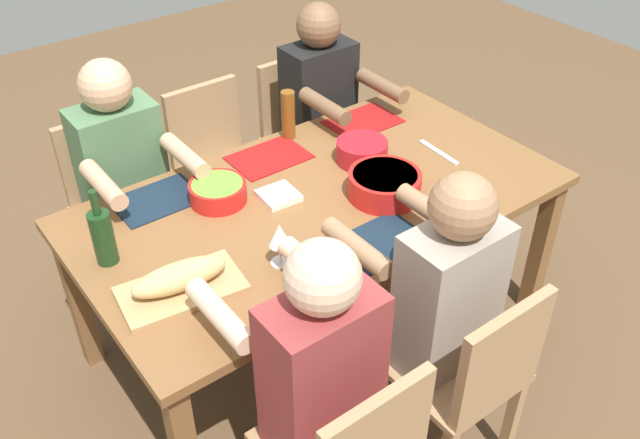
# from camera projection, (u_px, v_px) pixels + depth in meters

# --- Properties ---
(ground_plane) EXTENTS (8.00, 8.00, 0.00)m
(ground_plane) POSITION_uv_depth(u_px,v_px,m) (320.00, 330.00, 3.12)
(ground_plane) COLOR brown
(dining_table) EXTENTS (1.88, 1.04, 0.74)m
(dining_table) POSITION_uv_depth(u_px,v_px,m) (320.00, 212.00, 2.72)
(dining_table) COLOR brown
(dining_table) RESTS_ON ground_plane
(diner_near_left) EXTENTS (0.41, 0.53, 1.20)m
(diner_near_left) POSITION_uv_depth(u_px,v_px,m) (314.00, 370.00, 2.04)
(diner_near_left) COLOR #2D2D38
(diner_near_left) RESTS_ON ground_plane
(chair_far_right) EXTENTS (0.40, 0.40, 0.85)m
(chair_far_right) POSITION_uv_depth(u_px,v_px,m) (303.00, 130.00, 3.62)
(chair_far_right) COLOR #A87F56
(chair_far_right) RESTS_ON ground_plane
(diner_far_right) EXTENTS (0.41, 0.53, 1.20)m
(diner_far_right) POSITION_uv_depth(u_px,v_px,m) (324.00, 106.00, 3.37)
(diner_far_right) COLOR #2D2D38
(diner_far_right) RESTS_ON ground_plane
(chair_far_center) EXTENTS (0.40, 0.40, 0.85)m
(chair_far_center) POSITION_uv_depth(u_px,v_px,m) (217.00, 161.00, 3.37)
(chair_far_center) COLOR #A87F56
(chair_far_center) RESTS_ON ground_plane
(chair_near_center) EXTENTS (0.40, 0.40, 0.85)m
(chair_near_center) POSITION_uv_depth(u_px,v_px,m) (471.00, 375.00, 2.30)
(chair_near_center) COLOR #A87F56
(chair_near_center) RESTS_ON ground_plane
(diner_near_center) EXTENTS (0.41, 0.53, 1.20)m
(diner_near_center) POSITION_uv_depth(u_px,v_px,m) (439.00, 297.00, 2.29)
(diner_near_center) COLOR #2D2D38
(diner_near_center) RESTS_ON ground_plane
(chair_far_left) EXTENTS (0.40, 0.40, 0.85)m
(chair_far_left) POSITION_uv_depth(u_px,v_px,m) (118.00, 198.00, 3.12)
(chair_far_left) COLOR #A87F56
(chair_far_left) RESTS_ON ground_plane
(diner_far_left) EXTENTS (0.41, 0.53, 1.20)m
(diner_far_left) POSITION_uv_depth(u_px,v_px,m) (127.00, 176.00, 2.88)
(diner_far_left) COLOR #2D2D38
(diner_far_left) RESTS_ON ground_plane
(serving_bowl_pasta) EXTENTS (0.21, 0.21, 0.09)m
(serving_bowl_pasta) POSITION_uv_depth(u_px,v_px,m) (362.00, 150.00, 2.86)
(serving_bowl_pasta) COLOR #B21923
(serving_bowl_pasta) RESTS_ON dining_table
(serving_bowl_greens) EXTENTS (0.28, 0.28, 0.10)m
(serving_bowl_greens) POSITION_uv_depth(u_px,v_px,m) (384.00, 183.00, 2.65)
(serving_bowl_greens) COLOR red
(serving_bowl_greens) RESTS_ON dining_table
(serving_bowl_salad) EXTENTS (0.22, 0.22, 0.08)m
(serving_bowl_salad) POSITION_uv_depth(u_px,v_px,m) (218.00, 191.00, 2.63)
(serving_bowl_salad) COLOR red
(serving_bowl_salad) RESTS_ON dining_table
(cutting_board) EXTENTS (0.43, 0.27, 0.02)m
(cutting_board) POSITION_uv_depth(u_px,v_px,m) (181.00, 289.00, 2.24)
(cutting_board) COLOR tan
(cutting_board) RESTS_ON dining_table
(bread_loaf) EXTENTS (0.33, 0.15, 0.09)m
(bread_loaf) POSITION_uv_depth(u_px,v_px,m) (179.00, 277.00, 2.21)
(bread_loaf) COLOR tan
(bread_loaf) RESTS_ON cutting_board
(wine_bottle) EXTENTS (0.08, 0.08, 0.29)m
(wine_bottle) POSITION_uv_depth(u_px,v_px,m) (103.00, 236.00, 2.31)
(wine_bottle) COLOR #193819
(wine_bottle) RESTS_ON dining_table
(beer_bottle) EXTENTS (0.06, 0.06, 0.22)m
(beer_bottle) POSITION_uv_depth(u_px,v_px,m) (288.00, 115.00, 2.98)
(beer_bottle) COLOR brown
(beer_bottle) RESTS_ON dining_table
(wine_glass) EXTENTS (0.08, 0.08, 0.17)m
(wine_glass) POSITION_uv_depth(u_px,v_px,m) (280.00, 237.00, 2.29)
(wine_glass) COLOR silver
(wine_glass) RESTS_ON dining_table
(placemat_far_right) EXTENTS (0.32, 0.23, 0.01)m
(placemat_far_right) POSITION_uv_depth(u_px,v_px,m) (363.00, 122.00, 3.16)
(placemat_far_right) COLOR maroon
(placemat_far_right) RESTS_ON dining_table
(placemat_far_center) EXTENTS (0.32, 0.23, 0.01)m
(placemat_far_center) POSITION_uv_depth(u_px,v_px,m) (269.00, 157.00, 2.91)
(placemat_far_center) COLOR maroon
(placemat_far_center) RESTS_ON dining_table
(placemat_near_center) EXTENTS (0.32, 0.23, 0.01)m
(placemat_near_center) POSITION_uv_depth(u_px,v_px,m) (380.00, 242.00, 2.45)
(placemat_near_center) COLOR #142333
(placemat_near_center) RESTS_ON dining_table
(placemat_far_left) EXTENTS (0.32, 0.23, 0.01)m
(placemat_far_left) POSITION_uv_depth(u_px,v_px,m) (157.00, 200.00, 2.66)
(placemat_far_left) COLOR #142333
(placemat_far_left) RESTS_ON dining_table
(carving_knife) EXTENTS (0.04, 0.23, 0.01)m
(carving_knife) POSITION_uv_depth(u_px,v_px,m) (439.00, 152.00, 2.94)
(carving_knife) COLOR silver
(carving_knife) RESTS_ON dining_table
(napkin_stack) EXTENTS (0.15, 0.15, 0.02)m
(napkin_stack) POSITION_uv_depth(u_px,v_px,m) (279.00, 196.00, 2.66)
(napkin_stack) COLOR white
(napkin_stack) RESTS_ON dining_table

